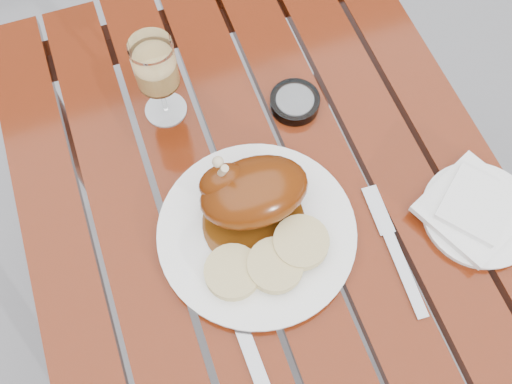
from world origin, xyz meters
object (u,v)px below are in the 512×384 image
Objects in this scene: dinner_plate at (257,233)px; side_plate at (479,215)px; ashtray at (295,102)px; table at (276,297)px; wine_glass at (159,80)px.

dinner_plate reaches higher than side_plate.
ashtray is (0.15, 0.21, 0.00)m from dinner_plate.
ashtray is at bearing 64.46° from table.
dinner_plate is at bearing 158.80° from table.
side_plate is at bearing -41.24° from wine_glass.
table is 6.33× the size of side_plate.
dinner_plate is 0.26m from ashtray.
ashtray reaches higher than table.
ashtray is at bearing 123.86° from side_plate.
table is 0.46m from ashtray.
wine_glass is 0.94× the size of side_plate.
dinner_plate reaches higher than table.
dinner_plate is at bearing -75.48° from wine_glass.
dinner_plate is at bearing 165.48° from side_plate.
table is at bearing -21.20° from dinner_plate.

